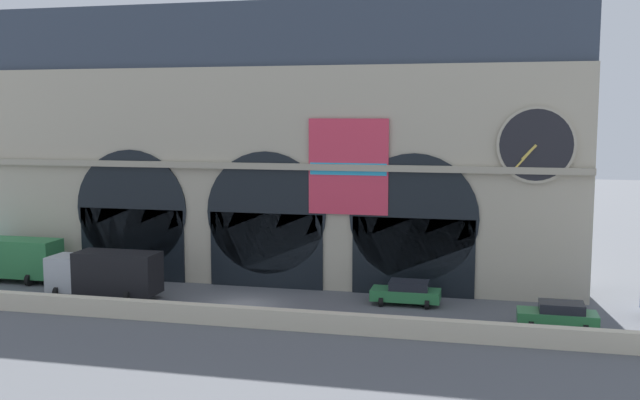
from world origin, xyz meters
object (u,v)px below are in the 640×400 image
object	(u,v)px
car_east	(558,315)
box_truck_midwest	(105,273)
box_truck_west	(11,258)
car_mideast	(406,292)

from	to	relation	value
car_east	box_truck_midwest	bearing A→B (deg)	179.11
box_truck_west	box_truck_midwest	size ratio (longest dim) A/B	1.00
box_truck_midwest	car_mideast	distance (m)	19.83
box_truck_midwest	car_mideast	size ratio (longest dim) A/B	1.70
box_truck_west	box_truck_midwest	xyz separation A→B (m)	(9.24, -2.89, 0.00)
box_truck_midwest	car_east	distance (m)	28.60
box_truck_west	car_east	size ratio (longest dim) A/B	1.70
car_mideast	car_east	distance (m)	9.56
box_truck_midwest	car_mideast	bearing A→B (deg)	8.26
car_mideast	box_truck_midwest	bearing A→B (deg)	-171.74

